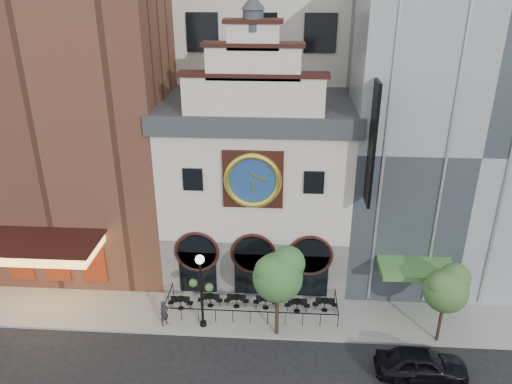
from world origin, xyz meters
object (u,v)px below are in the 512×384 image
at_px(bistro_3, 266,302).
at_px(bistro_5, 325,304).
at_px(car_right, 421,364).
at_px(pedestrian, 164,313).
at_px(tree_right, 447,287).
at_px(tree_left, 279,274).
at_px(bistro_0, 181,302).
at_px(bistro_4, 297,305).
at_px(bistro_1, 210,300).
at_px(bistro_2, 236,301).
at_px(lamppost, 201,283).

xyz_separation_m(bistro_3, bistro_5, (3.75, -0.00, 0.00)).
distance_m(car_right, pedestrian, 14.88).
bearing_deg(tree_right, tree_left, -179.83).
bearing_deg(pedestrian, car_right, -62.51).
bearing_deg(tree_left, bistro_0, 162.65).
distance_m(bistro_0, tree_left, 7.48).
xyz_separation_m(bistro_3, bistro_4, (2.00, -0.20, 0.00)).
xyz_separation_m(bistro_4, pedestrian, (-8.03, -1.80, 0.35)).
distance_m(bistro_0, bistro_1, 1.88).
bearing_deg(bistro_3, pedestrian, -161.68).
bearing_deg(bistro_1, bistro_5, 0.04).
bearing_deg(pedestrian, bistro_3, -32.04).
relative_size(bistro_3, tree_left, 0.28).
relative_size(bistro_0, pedestrian, 0.97).
bearing_deg(bistro_3, bistro_1, -179.92).
height_order(bistro_2, bistro_3, same).
relative_size(bistro_0, tree_left, 0.28).
bearing_deg(bistro_3, bistro_2, 179.36).
height_order(bistro_3, bistro_5, same).
height_order(bistro_2, bistro_5, same).
bearing_deg(tree_right, bistro_0, 172.99).
height_order(pedestrian, tree_left, tree_left).
relative_size(bistro_1, pedestrian, 0.97).
bearing_deg(bistro_5, bistro_1, -179.96).
bearing_deg(bistro_1, bistro_2, 0.89).
height_order(bistro_0, bistro_3, same).
height_order(bistro_2, pedestrian, pedestrian).
bearing_deg(tree_left, bistro_4, 61.18).
relative_size(bistro_1, tree_left, 0.28).
relative_size(bistro_3, tree_right, 0.32).
height_order(car_right, tree_right, tree_right).
bearing_deg(lamppost, bistro_4, 38.14).
bearing_deg(tree_left, bistro_3, 109.23).
relative_size(lamppost, tree_left, 0.87).
relative_size(car_right, tree_right, 0.97).
xyz_separation_m(bistro_5, car_right, (4.76, -5.13, 0.21)).
xyz_separation_m(bistro_3, car_right, (8.51, -5.13, 0.21)).
bearing_deg(bistro_5, bistro_2, 179.78).
relative_size(bistro_1, bistro_4, 1.00).
height_order(bistro_2, tree_right, tree_right).
xyz_separation_m(bistro_4, car_right, (6.51, -4.93, 0.21)).
relative_size(bistro_0, car_right, 0.33).
bearing_deg(bistro_0, tree_right, -7.01).
xyz_separation_m(bistro_1, bistro_3, (3.55, 0.01, 0.00)).
height_order(bistro_1, bistro_4, same).
relative_size(bistro_2, bistro_5, 1.00).
relative_size(bistro_5, tree_left, 0.28).
bearing_deg(pedestrian, bistro_1, -11.66).
relative_size(bistro_1, bistro_5, 1.00).
bearing_deg(car_right, bistro_5, 42.54).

